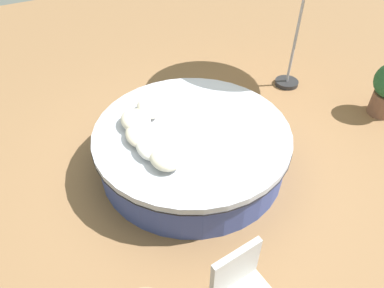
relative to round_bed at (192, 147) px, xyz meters
The scene contains 8 objects.
ground_plane 0.32m from the round_bed, ahead, with size 16.00×16.00×0.00m, color olive.
round_bed is the anchor object (origin of this frame).
throw_pillow_0 0.82m from the round_bed, 32.01° to the left, with size 0.45×0.29×0.19m, color silver.
throw_pillow_1 0.87m from the round_bed, 55.34° to the left, with size 0.52×0.39×0.19m, color beige.
throw_pillow_2 0.81m from the round_bed, 78.67° to the left, with size 0.52×0.35×0.15m, color beige.
throw_pillow_3 0.80m from the round_bed, 102.01° to the left, with size 0.46×0.30×0.16m, color white.
throw_pillow_4 0.81m from the round_bed, 125.34° to the left, with size 0.46×0.38×0.19m, color beige.
patio_chair 2.22m from the round_bed, 163.87° to the left, with size 0.54×0.56×0.98m.
Camera 1 is at (-3.25, 1.73, 3.68)m, focal length 32.99 mm.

